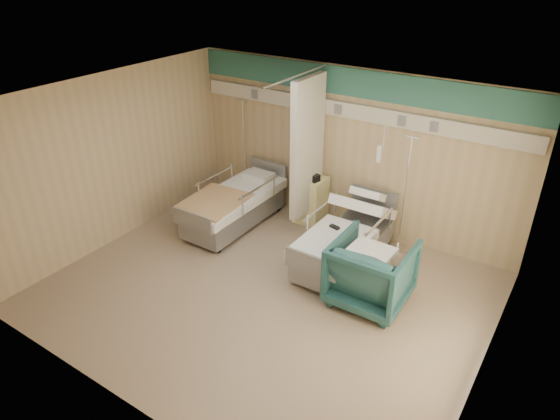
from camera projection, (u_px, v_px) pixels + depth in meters
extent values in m
cube|color=#86735C|center=(266.00, 291.00, 7.31)|extent=(6.00, 5.00, 0.00)
cube|color=tan|center=(349.00, 150.00, 8.49)|extent=(6.00, 0.04, 2.80)
cube|color=tan|center=(116.00, 307.00, 4.81)|extent=(6.00, 0.04, 2.80)
cube|color=tan|center=(114.00, 159.00, 8.11)|extent=(0.04, 5.00, 2.80)
cube|color=tan|center=(500.00, 281.00, 5.18)|extent=(0.04, 5.00, 2.80)
cube|color=silver|center=(263.00, 104.00, 5.99)|extent=(6.00, 5.00, 0.04)
cube|color=#2F6D61|center=(353.00, 82.00, 7.93)|extent=(6.00, 0.04, 0.45)
cube|color=beige|center=(350.00, 111.00, 8.12)|extent=(5.88, 0.08, 0.25)
cylinder|color=silver|center=(298.00, 76.00, 7.43)|extent=(0.03, 1.80, 0.03)
cube|color=beige|center=(307.00, 148.00, 8.27)|extent=(0.12, 0.90, 2.35)
cube|color=#EDE794|center=(311.00, 200.00, 8.99)|extent=(0.50, 0.48, 0.85)
imported|color=#1F4C4E|center=(371.00, 272.00, 6.90)|extent=(1.04, 1.07, 0.97)
cube|color=white|center=(372.00, 241.00, 6.65)|extent=(0.61, 0.55, 0.07)
cylinder|color=silver|center=(398.00, 248.00, 8.32)|extent=(0.35, 0.35, 0.03)
cylinder|color=silver|center=(404.00, 196.00, 7.87)|extent=(0.03, 0.03, 1.96)
cylinder|color=silver|center=(412.00, 137.00, 7.41)|extent=(0.24, 0.03, 0.03)
cylinder|color=silver|center=(246.00, 197.00, 9.98)|extent=(0.36, 0.36, 0.03)
cylinder|color=silver|center=(244.00, 152.00, 9.52)|extent=(0.03, 0.03, 1.98)
cylinder|color=silver|center=(242.00, 101.00, 9.06)|extent=(0.24, 0.03, 0.03)
cube|color=black|center=(335.00, 227.00, 7.67)|extent=(0.17, 0.10, 0.04)
cube|color=tan|center=(214.00, 202.00, 8.43)|extent=(0.99, 1.21, 0.04)
cube|color=black|center=(313.00, 177.00, 8.67)|extent=(0.26, 0.20, 0.12)
cylinder|color=white|center=(309.00, 170.00, 8.92)|extent=(0.13, 0.13, 0.14)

